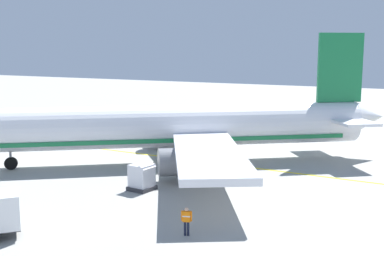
# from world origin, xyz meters

# --- Properties ---
(airliner_foreground) EXTENTS (29.89, 34.73, 11.90)m
(airliner_foreground) POSITION_xyz_m (18.82, 18.19, 3.39)
(airliner_foreground) COLOR white
(airliner_foreground) RESTS_ON ground
(cargo_container_near) EXTENTS (1.82, 1.82, 2.07)m
(cargo_container_near) POSITION_xyz_m (10.37, 15.79, 0.98)
(cargo_container_near) COLOR #333338
(cargo_container_near) RESTS_ON ground
(crew_loader_left) EXTENTS (0.35, 0.60, 1.64)m
(crew_loader_left) POSITION_xyz_m (4.20, 8.45, 0.96)
(crew_loader_left) COLOR #191E33
(crew_loader_left) RESTS_ON ground
(apron_guide_line) EXTENTS (0.30, 60.00, 0.01)m
(apron_guide_line) POSITION_xyz_m (20.74, 13.63, 0.01)
(apron_guide_line) COLOR yellow
(apron_guide_line) RESTS_ON ground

